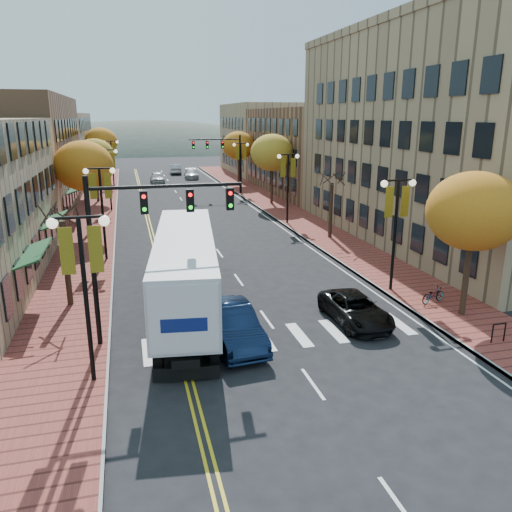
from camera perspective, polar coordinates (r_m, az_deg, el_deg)
ground at (r=19.99m, az=4.42°, el=-11.59°), size 200.00×200.00×0.00m
sidewalk_left at (r=50.18m, az=-17.91°, el=4.55°), size 4.00×85.00×0.15m
sidewalk_right at (r=52.26m, az=2.25°, el=5.73°), size 4.00×85.00×0.15m
building_left_mid at (r=54.03m, az=-26.83°, el=10.21°), size 12.00×24.00×11.00m
building_left_far at (r=78.66m, az=-23.12°, el=11.31°), size 12.00×26.00×9.50m
building_right_near at (r=40.88m, az=22.65°, el=12.25°), size 15.00×28.00×15.00m
building_right_mid at (r=63.76m, az=8.15°, el=11.86°), size 15.00×24.00×10.00m
building_right_far at (r=84.44m, az=2.31°, el=13.26°), size 15.00×20.00×11.00m
tree_left_a at (r=25.89m, az=-20.85°, el=-0.80°), size 0.28×0.28×4.20m
tree_left_b at (r=41.04m, az=-19.11°, el=9.71°), size 4.48×4.48×7.21m
tree_left_c at (r=56.98m, az=-17.97°, el=10.87°), size 4.16×4.16×6.69m
tree_left_d at (r=74.90m, az=-17.33°, el=12.34°), size 4.61×4.61×7.42m
tree_right_a at (r=24.31m, az=23.64°, el=4.69°), size 4.16×4.16×6.69m
tree_right_b at (r=38.44m, az=8.55°, el=5.22°), size 0.28×0.28×4.20m
tree_right_c at (r=53.03m, az=1.84°, el=11.73°), size 4.48×4.48×7.21m
tree_right_d at (r=68.51m, az=-2.02°, el=12.50°), size 4.35×4.35×7.00m
lamp_left_a at (r=17.52m, az=-19.16°, el=-1.29°), size 1.96×0.36×6.05m
lamp_left_b at (r=33.15m, az=-17.27°, el=6.60°), size 1.96×0.36×6.05m
lamp_left_c at (r=51.01m, az=-16.53°, el=9.64°), size 1.96×0.36×6.05m
lamp_left_d at (r=68.94m, az=-16.16°, el=11.10°), size 1.96×0.36×6.05m
lamp_right_a at (r=26.86m, az=15.73°, el=4.71°), size 1.96×0.36×6.05m
lamp_right_b at (r=43.18m, az=3.67°, el=9.25°), size 1.96×0.36×6.05m
lamp_right_c at (r=60.46m, az=-1.74°, el=11.13°), size 1.96×0.36×6.05m
traffic_mast_near at (r=20.20m, az=-13.02°, el=3.22°), size 6.10×0.35×7.00m
traffic_mast_far at (r=59.99m, az=-3.67°, el=11.67°), size 6.10×0.34×7.00m
semi_truck at (r=24.43m, az=-8.04°, el=-0.71°), size 4.48×15.98×3.95m
navy_sedan at (r=20.83m, az=-2.84°, el=-7.85°), size 2.22×5.19×1.66m
black_suv at (r=23.36m, az=11.29°, el=-5.98°), size 2.19×4.62×1.27m
car_far_white at (r=72.18m, az=-11.22°, el=8.79°), size 1.91×4.64×1.57m
car_far_silver at (r=76.75m, az=-7.41°, el=9.30°), size 2.31×5.01×1.42m
car_far_oncoming at (r=83.43m, az=-9.18°, el=9.79°), size 1.82×4.78×1.56m
bicycle at (r=26.46m, az=19.57°, el=-4.20°), size 1.62×0.96×0.80m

